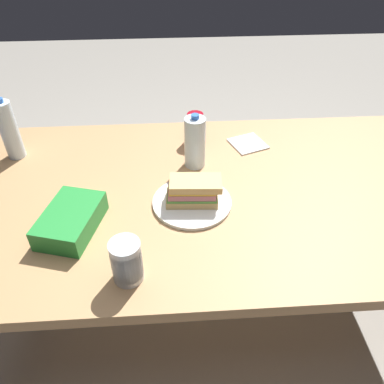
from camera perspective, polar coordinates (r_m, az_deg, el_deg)
The scene contains 10 objects.
ground_plane at distance 1.92m, azimuth 3.29°, elevation -16.96°, with size 8.00×8.00×0.00m, color gray.
dining_table at distance 1.42m, azimuth 4.25°, elevation -2.07°, with size 1.84×0.98×0.73m.
paper_plate at distance 1.30m, azimuth 0.00°, elevation -1.50°, with size 0.27×0.27×0.01m, color white.
sandwich at distance 1.28m, azimuth 0.17°, elevation 0.15°, with size 0.19×0.11×0.08m.
soda_can_red at distance 1.60m, azimuth 0.47°, elevation 9.48°, with size 0.07×0.07×0.12m, color maroon.
chip_bag at distance 1.25m, azimuth -17.40°, elevation -3.96°, with size 0.23×0.15×0.07m, color #268C38.
water_bottle_tall at distance 1.43m, azimuth 0.43°, elevation 7.33°, with size 0.08×0.08×0.21m.
plastic_cup_stack at distance 1.06m, azimuth -9.60°, elevation -10.00°, with size 0.08×0.08×0.13m.
water_bottle_spare at distance 1.63m, azimuth -25.31°, elevation 8.24°, with size 0.07×0.07×0.24m.
paper_napkin at distance 1.62m, azimuth 8.22°, elevation 7.06°, with size 0.13×0.13×0.01m, color white.
Camera 1 is at (-0.18, -1.06, 1.59)m, focal length 36.26 mm.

